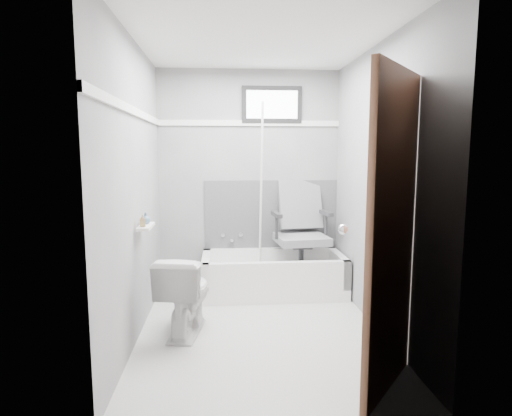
{
  "coord_description": "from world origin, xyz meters",
  "views": [
    {
      "loc": [
        -0.31,
        -3.48,
        1.5
      ],
      "look_at": [
        0.0,
        0.35,
        1.0
      ],
      "focal_mm": 30.0,
      "sensor_mm": 36.0,
      "label": 1
    }
  ],
  "objects": [
    {
      "name": "floor",
      "position": [
        0.0,
        0.0,
        0.0
      ],
      "size": [
        2.6,
        2.6,
        0.0
      ],
      "primitive_type": "plane",
      "color": "silver",
      "rests_on": "ground"
    },
    {
      "name": "ceiling",
      "position": [
        0.0,
        0.0,
        2.4
      ],
      "size": [
        2.6,
        2.6,
        0.0
      ],
      "primitive_type": "plane",
      "rotation": [
        3.14,
        0.0,
        0.0
      ],
      "color": "silver",
      "rests_on": "floor"
    },
    {
      "name": "wall_back",
      "position": [
        0.0,
        1.3,
        1.2
      ],
      "size": [
        2.0,
        0.02,
        2.4
      ],
      "primitive_type": "cube",
      "color": "slate",
      "rests_on": "floor"
    },
    {
      "name": "wall_front",
      "position": [
        0.0,
        -1.3,
        1.2
      ],
      "size": [
        2.0,
        0.02,
        2.4
      ],
      "primitive_type": "cube",
      "color": "slate",
      "rests_on": "floor"
    },
    {
      "name": "wall_left",
      "position": [
        -1.0,
        0.0,
        1.2
      ],
      "size": [
        0.02,
        2.6,
        2.4
      ],
      "primitive_type": "cube",
      "color": "slate",
      "rests_on": "floor"
    },
    {
      "name": "wall_right",
      "position": [
        1.0,
        0.0,
        1.2
      ],
      "size": [
        0.02,
        2.6,
        2.4
      ],
      "primitive_type": "cube",
      "color": "slate",
      "rests_on": "floor"
    },
    {
      "name": "bathtub",
      "position": [
        0.23,
        0.93,
        0.21
      ],
      "size": [
        1.5,
        0.7,
        0.42
      ],
      "primitive_type": null,
      "color": "white",
      "rests_on": "floor"
    },
    {
      "name": "office_chair",
      "position": [
        0.54,
        0.97,
        0.66
      ],
      "size": [
        0.69,
        0.69,
        1.08
      ],
      "primitive_type": null,
      "rotation": [
        0.0,
        0.0,
        0.11
      ],
      "color": "slate",
      "rests_on": "bathtub"
    },
    {
      "name": "toilet",
      "position": [
        -0.62,
        -0.01,
        0.33
      ],
      "size": [
        0.49,
        0.73,
        0.66
      ],
      "primitive_type": "imported",
      "rotation": [
        0.0,
        0.0,
        2.97
      ],
      "color": "white",
      "rests_on": "floor"
    },
    {
      "name": "door",
      "position": [
        0.98,
        -1.28,
        1.0
      ],
      "size": [
        0.78,
        0.78,
        2.0
      ],
      "primitive_type": null,
      "color": "#52341E",
      "rests_on": "floor"
    },
    {
      "name": "window",
      "position": [
        0.25,
        1.29,
        2.02
      ],
      "size": [
        0.66,
        0.04,
        0.4
      ],
      "primitive_type": null,
      "color": "black",
      "rests_on": "wall_back"
    },
    {
      "name": "backerboard",
      "position": [
        0.25,
        1.29,
        0.8
      ],
      "size": [
        1.5,
        0.02,
        0.78
      ],
      "primitive_type": "cube",
      "color": "#4C4C4F",
      "rests_on": "wall_back"
    },
    {
      "name": "trim_back",
      "position": [
        0.0,
        1.29,
        1.82
      ],
      "size": [
        2.0,
        0.02,
        0.06
      ],
      "primitive_type": "cube",
      "color": "white",
      "rests_on": "wall_back"
    },
    {
      "name": "trim_left",
      "position": [
        -0.99,
        0.0,
        1.82
      ],
      "size": [
        0.02,
        2.6,
        0.06
      ],
      "primitive_type": "cube",
      "color": "white",
      "rests_on": "wall_left"
    },
    {
      "name": "pole",
      "position": [
        0.11,
        1.06,
        1.05
      ],
      "size": [
        0.02,
        0.38,
        1.92
      ],
      "primitive_type": "cylinder",
      "rotation": [
        0.18,
        0.0,
        0.0
      ],
      "color": "white",
      "rests_on": "bathtub"
    },
    {
      "name": "shelf",
      "position": [
        -0.93,
        0.02,
        0.9
      ],
      "size": [
        0.1,
        0.32,
        0.02
      ],
      "primitive_type": "cube",
      "color": "white",
      "rests_on": "wall_left"
    },
    {
      "name": "soap_bottle_a",
      "position": [
        -0.94,
        -0.06,
        0.97
      ],
      "size": [
        0.05,
        0.05,
        0.1
      ],
      "primitive_type": "imported",
      "rotation": [
        0.0,
        0.0,
        0.19
      ],
      "color": "#957A4A",
      "rests_on": "shelf"
    },
    {
      "name": "soap_bottle_b",
      "position": [
        -0.94,
        0.08,
        0.96
      ],
      "size": [
        0.1,
        0.1,
        0.1
      ],
      "primitive_type": "imported",
      "rotation": [
        0.0,
        0.0,
        0.38
      ],
      "color": "#476883",
      "rests_on": "shelf"
    },
    {
      "name": "faucet",
      "position": [
        -0.2,
        1.27,
        0.55
      ],
      "size": [
        0.26,
        0.1,
        0.16
      ],
      "primitive_type": null,
      "color": "silver",
      "rests_on": "wall_back"
    }
  ]
}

